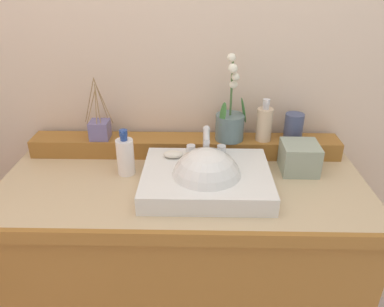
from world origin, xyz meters
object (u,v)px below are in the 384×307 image
tumbler_cup (294,126)px  soap_dispenser (264,123)px  tissue_box (299,158)px  reed_diffuser (100,129)px  soap_bar (173,154)px  lotion_bottle (125,156)px  sink_basin (206,181)px  potted_plant (230,121)px

tumbler_cup → soap_dispenser: bearing=-172.6°
tumbler_cup → tissue_box: (0.00, -0.13, -0.07)m
reed_diffuser → soap_bar: bearing=-26.2°
lotion_bottle → tissue_box: bearing=3.1°
sink_basin → tumbler_cup: size_ratio=4.23×
soap_bar → reed_diffuser: 0.33m
potted_plant → tissue_box: 0.29m
tissue_box → sink_basin: bearing=-158.9°
soap_bar → lotion_bottle: bearing=-177.6°
soap_dispenser → tumbler_cup: 0.12m
reed_diffuser → tissue_box: (0.75, -0.12, -0.06)m
reed_diffuser → lotion_bottle: bearing=-50.7°
sink_basin → soap_bar: bearing=138.6°
potted_plant → reed_diffuser: size_ratio=1.37×
sink_basin → lotion_bottle: (-0.29, 0.10, 0.04)m
soap_dispenser → reed_diffuser: size_ratio=0.68×
reed_diffuser → tissue_box: bearing=-8.9°
soap_bar → tumbler_cup: size_ratio=0.69×
soap_bar → soap_dispenser: 0.38m
potted_plant → tissue_box: bearing=-25.8°
potted_plant → lotion_bottle: potted_plant is taller
sink_basin → tissue_box: (0.34, 0.13, 0.02)m
potted_plant → soap_bar: bearing=-145.1°
soap_dispenser → reed_diffuser: 0.64m
potted_plant → reed_diffuser: 0.51m
potted_plant → soap_dispenser: potted_plant is taller
soap_dispenser → lotion_bottle: size_ratio=0.97×
reed_diffuser → tumbler_cup: bearing=1.1°
soap_dispenser → tumbler_cup: (0.12, 0.02, -0.02)m
tumbler_cup → potted_plant: bearing=-177.2°
tissue_box → potted_plant: bearing=154.2°
reed_diffuser → lotion_bottle: size_ratio=1.42×
lotion_bottle → potted_plant: bearing=22.0°
sink_basin → potted_plant: (0.09, 0.25, 0.12)m
sink_basin → soap_dispenser: (0.22, 0.25, 0.11)m
potted_plant → soap_dispenser: bearing=-1.4°
potted_plant → reed_diffuser: bearing=-179.8°
tissue_box → tumbler_cup: bearing=90.0°
tumbler_cup → soap_bar: bearing=-160.9°
soap_bar → reed_diffuser: reed_diffuser is taller
tissue_box → soap_dispenser: bearing=135.0°
sink_basin → reed_diffuser: bearing=148.9°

